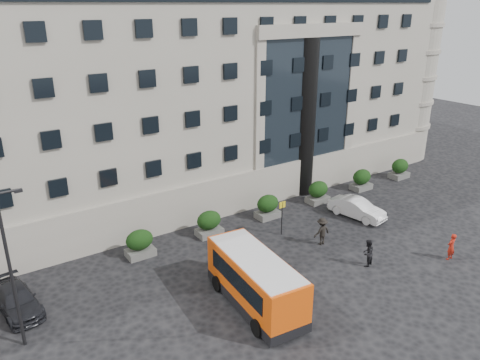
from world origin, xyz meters
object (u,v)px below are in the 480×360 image
at_px(hedge_f, 400,168).
at_px(hedge_c, 268,206).
at_px(pedestrian_a, 451,247).
at_px(hedge_d, 318,192).
at_px(hedge_e, 362,179).
at_px(hedge_a, 140,243).
at_px(hedge_b, 209,223).
at_px(white_taxi, 357,208).
at_px(parked_car_c, 17,300).
at_px(street_lamp, 11,265).
at_px(minibus, 255,279).
at_px(pedestrian_c, 322,231).
at_px(pedestrian_b, 368,253).
at_px(bus_stop_sign, 282,212).

bearing_deg(hedge_f, hedge_c, 180.00).
bearing_deg(pedestrian_a, hedge_d, -88.26).
height_order(hedge_d, hedge_e, same).
height_order(hedge_a, hedge_b, same).
relative_size(hedge_d, pedestrian_a, 1.03).
bearing_deg(white_taxi, parked_car_c, 164.32).
bearing_deg(white_taxi, street_lamp, 171.68).
bearing_deg(minibus, pedestrian_c, 26.86).
height_order(street_lamp, white_taxi, street_lamp).
bearing_deg(hedge_c, hedge_e, 0.00).
height_order(white_taxi, pedestrian_b, pedestrian_b).
relative_size(hedge_a, hedge_f, 1.00).
bearing_deg(hedge_a, pedestrian_c, -26.65).
xyz_separation_m(hedge_a, pedestrian_a, (16.28, -11.57, -0.03)).
bearing_deg(pedestrian_c, hedge_d, -129.21).
distance_m(hedge_b, hedge_c, 5.20).
bearing_deg(hedge_b, hedge_c, 0.00).
bearing_deg(hedge_c, pedestrian_a, -63.06).
relative_size(hedge_b, parked_car_c, 0.42).
relative_size(hedge_f, pedestrian_b, 1.04).
bearing_deg(hedge_f, hedge_e, 180.00).
height_order(bus_stop_sign, pedestrian_c, bus_stop_sign).
distance_m(hedge_b, hedge_e, 15.60).
relative_size(hedge_c, white_taxi, 0.42).
relative_size(hedge_c, hedge_e, 1.00).
height_order(hedge_d, bus_stop_sign, bus_stop_sign).
xyz_separation_m(hedge_f, bus_stop_sign, (-16.50, -2.80, 0.80)).
height_order(bus_stop_sign, pedestrian_b, bus_stop_sign).
relative_size(pedestrian_a, pedestrian_b, 1.01).
height_order(hedge_b, hedge_e, same).
xyz_separation_m(hedge_f, white_taxi, (-9.90, -3.80, -0.20)).
bearing_deg(pedestrian_c, hedge_f, -158.35).
bearing_deg(hedge_e, white_taxi, -141.07).
xyz_separation_m(hedge_d, pedestrian_c, (-4.75, -5.45, 0.04)).
bearing_deg(pedestrian_a, hedge_f, -131.65).
xyz_separation_m(hedge_d, minibus, (-12.55, -8.49, 0.68)).
height_order(hedge_f, pedestrian_a, hedge_f).
bearing_deg(pedestrian_c, pedestrian_a, 133.42).
height_order(street_lamp, parked_car_c, street_lamp).
relative_size(hedge_a, pedestrian_b, 1.04).
xyz_separation_m(hedge_a, parked_car_c, (-7.73, -1.73, -0.29)).
relative_size(hedge_e, hedge_f, 1.00).
height_order(bus_stop_sign, pedestrian_a, bus_stop_sign).
relative_size(minibus, pedestrian_b, 4.03).
xyz_separation_m(hedge_d, pedestrian_b, (-4.35, -9.11, -0.04)).
bearing_deg(hedge_f, pedestrian_c, -160.22).
bearing_deg(hedge_b, hedge_f, 0.00).
bearing_deg(street_lamp, hedge_f, 8.05).
relative_size(hedge_e, pedestrian_a, 1.03).
distance_m(hedge_b, pedestrian_a, 16.02).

